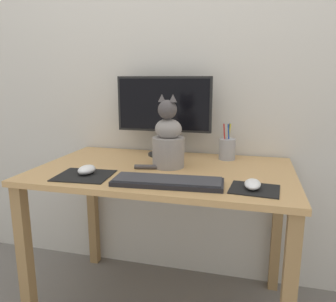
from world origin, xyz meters
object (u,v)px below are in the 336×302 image
object	(u,v)px
computer_mouse_left	(87,170)
computer_mouse_right	(253,184)
cat	(168,141)
keyboard	(168,182)
pen_cup	(227,149)
monitor	(164,110)

from	to	relation	value
computer_mouse_left	computer_mouse_right	xyz separation A→B (m)	(0.69, -0.01, -0.00)
cat	computer_mouse_left	bearing A→B (deg)	-136.53
keyboard	computer_mouse_right	size ratio (longest dim) A/B	4.01
computer_mouse_right	computer_mouse_left	bearing A→B (deg)	178.87
keyboard	computer_mouse_right	bearing A→B (deg)	0.74
computer_mouse_left	cat	bearing A→B (deg)	34.90
computer_mouse_right	cat	world-z (taller)	cat
computer_mouse_right	pen_cup	bearing A→B (deg)	106.39
keyboard	computer_mouse_right	world-z (taller)	computer_mouse_right
monitor	keyboard	bearing A→B (deg)	-73.07
monitor	pen_cup	world-z (taller)	monitor
pen_cup	cat	bearing A→B (deg)	-139.49
monitor	keyboard	xyz separation A→B (m)	(0.15, -0.48, -0.23)
keyboard	cat	distance (m)	0.28
keyboard	pen_cup	size ratio (longest dim) A/B	2.40
monitor	cat	world-z (taller)	monitor
keyboard	computer_mouse_left	distance (m)	0.37
computer_mouse_left	computer_mouse_right	bearing A→B (deg)	-1.13
keyboard	pen_cup	world-z (taller)	pen_cup
keyboard	pen_cup	bearing A→B (deg)	63.85
keyboard	monitor	bearing A→B (deg)	102.75
monitor	computer_mouse_right	distance (m)	0.68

